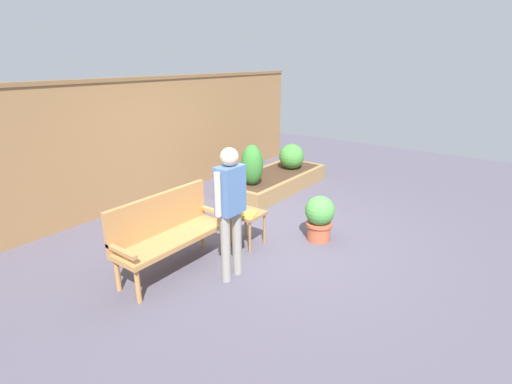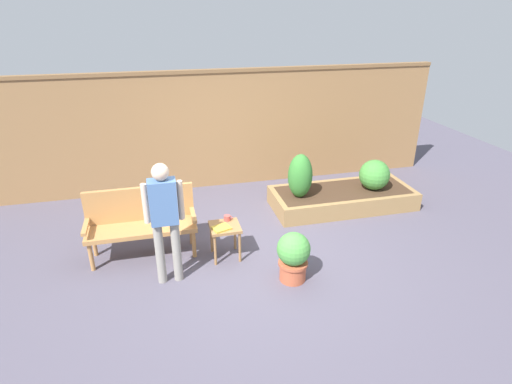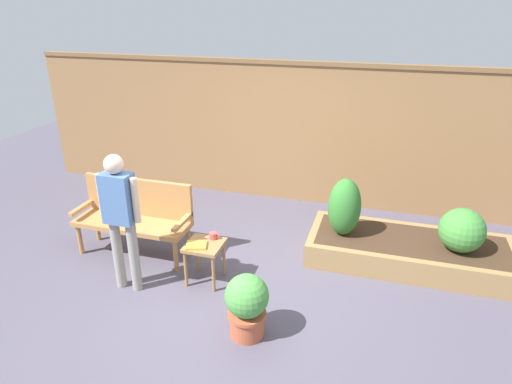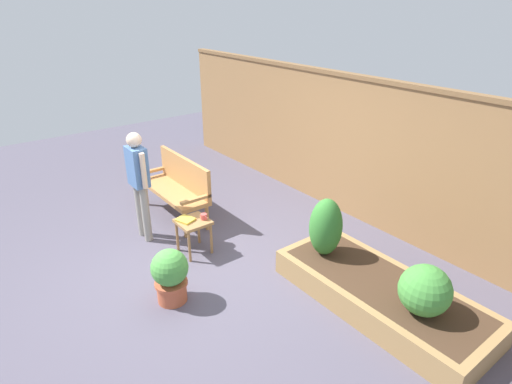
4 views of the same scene
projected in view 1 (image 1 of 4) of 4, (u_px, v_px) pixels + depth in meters
ground_plane at (266, 237)px, 5.50m from camera, size 14.00×14.00×0.00m
fence_back at (145, 140)px, 6.61m from camera, size 8.40×0.14×2.16m
garden_bench at (167, 228)px, 4.50m from camera, size 1.44×0.48×0.94m
side_table at (248, 218)px, 5.15m from camera, size 0.40×0.40×0.48m
cup_on_table at (242, 206)px, 5.23m from camera, size 0.12×0.09×0.08m
book_on_table at (249, 214)px, 5.03m from camera, size 0.27×0.24×0.03m
potted_boxwood at (320, 216)px, 5.30m from camera, size 0.41×0.41×0.65m
raised_planter_bed at (274, 181)px, 7.51m from camera, size 2.40×1.00×0.30m
shrub_near_bench at (252, 165)px, 6.69m from camera, size 0.39×0.39×0.73m
shrub_far_corner at (292, 156)px, 7.72m from camera, size 0.51×0.51×0.51m
person_by_bench at (230, 203)px, 4.18m from camera, size 0.47×0.20×1.56m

